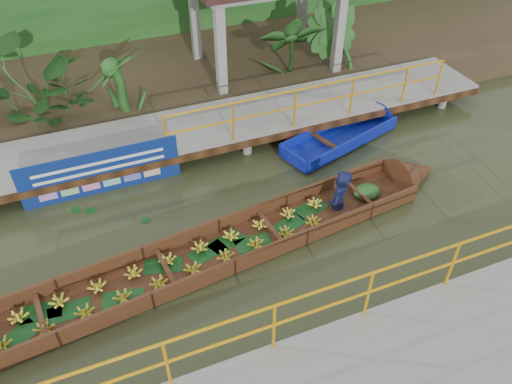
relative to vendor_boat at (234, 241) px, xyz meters
name	(u,v)px	position (x,y,z in m)	size (l,w,h in m)	color
ground	(249,232)	(0.46, 0.35, -0.25)	(80.00, 80.00, 0.00)	#282E17
land_strip	(162,71)	(0.46, 7.85, -0.02)	(30.00, 8.00, 0.45)	#34281A
far_dock	(200,130)	(0.48, 3.78, 0.23)	(16.00, 2.06, 1.66)	gray
near_dock	(412,382)	(1.46, -3.84, 0.06)	(18.00, 2.40, 1.73)	gray
vendor_boat	(234,241)	(0.00, 0.00, 0.00)	(11.27, 2.39, 2.33)	#381E0F
moored_blue_boat	(363,126)	(4.69, 2.82, -0.08)	(3.93, 2.05, 0.91)	#0D1A94
blue_banner	(101,172)	(-2.10, 2.83, 0.31)	(3.52, 0.04, 1.10)	navy
tropical_plants	(110,79)	(-1.29, 5.65, 1.09)	(14.42, 1.42, 1.78)	#164315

